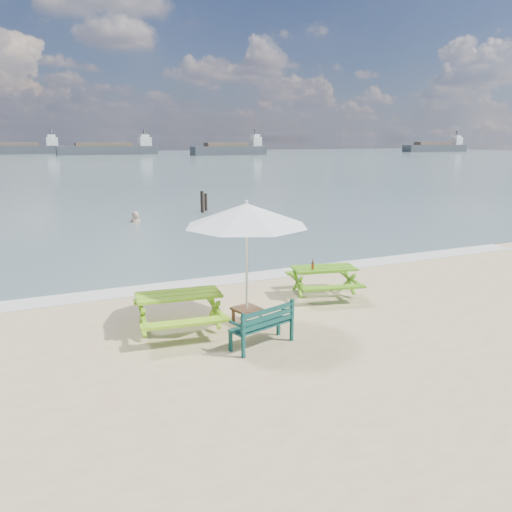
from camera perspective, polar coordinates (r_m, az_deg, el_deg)
name	(u,v)px	position (r m, az deg, el deg)	size (l,w,h in m)	color
sea	(56,162)	(92.92, -21.91, 9.94)	(300.00, 300.00, 0.00)	slate
foam_strip	(214,281)	(13.61, -4.83, -2.88)	(22.00, 0.90, 0.01)	silver
picnic_table_left	(179,313)	(10.13, -8.78, -6.47)	(1.85, 2.02, 0.79)	#7EBA1C
picnic_table_right	(324,282)	(12.36, 7.74, -2.96)	(1.86, 1.99, 0.73)	#569917
park_bench	(262,333)	(9.39, 0.65, -8.83)	(1.35, 0.77, 0.79)	#0E3C37
side_table	(247,315)	(10.52, -1.05, -6.76)	(0.62, 0.62, 0.33)	brown
patio_umbrella	(246,215)	(10.00, -1.10, 4.73)	(3.09, 3.09, 2.52)	silver
beer_bottle	(313,266)	(12.01, 6.49, -1.13)	(0.06, 0.06, 0.25)	#944415
swimmer	(136,231)	(24.06, -13.55, 2.85)	(0.78, 0.65, 1.83)	tan
mooring_pilings	(204,204)	(26.73, -5.99, 5.95)	(0.57, 0.77, 1.34)	black
cargo_ships	(206,149)	(136.74, -5.75, 12.05)	(141.57, 34.67, 4.40)	#363C40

